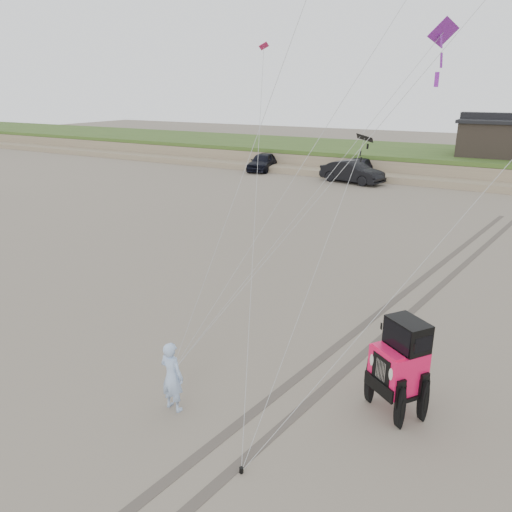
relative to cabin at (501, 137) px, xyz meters
The scene contains 11 objects.
ground 37.20m from the cabin, 93.09° to the right, with size 160.00×160.00×0.00m, color #6B6054.
dune_ridge 3.18m from the cabin, 165.96° to the left, with size 160.00×14.25×1.73m.
cabin is the anchor object (origin of this frame).
truck_a 19.48m from the cabin, 160.24° to the right, with size 1.82×4.53×1.54m, color black.
truck_b 12.72m from the cabin, 138.44° to the right, with size 1.74×5.00×1.65m, color black.
truck_c 11.73m from the cabin, 147.88° to the right, with size 2.11×5.18×1.50m, color black.
jeep 35.37m from the cabin, 88.04° to the right, with size 2.05×4.76×1.77m, color #EE124D, non-canonical shape.
man 37.89m from the cabin, 94.80° to the right, with size 0.61×0.40×1.67m, color #8AAED6.
stake_main 36.96m from the cabin, 96.45° to the right, with size 0.08×0.08×0.12m, color black.
stake_aux 38.78m from the cabin, 91.16° to the right, with size 0.08×0.08×0.12m, color black.
tire_tracks 29.18m from the cabin, 90.00° to the right, with size 5.22×29.74×0.01m.
Camera 1 is at (5.27, -8.14, 6.94)m, focal length 35.00 mm.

